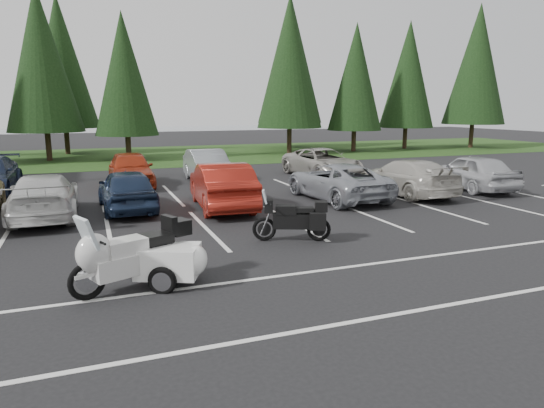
{
  "coord_description": "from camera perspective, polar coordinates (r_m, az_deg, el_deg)",
  "views": [
    {
      "loc": [
        -2.61,
        -12.52,
        3.5
      ],
      "look_at": [
        1.97,
        -0.5,
        0.93
      ],
      "focal_mm": 32.0,
      "sensor_mm": 36.0,
      "label": 1
    }
  ],
  "objects": [
    {
      "name": "car_near_4",
      "position": [
        17.33,
        -16.7,
        1.64
      ],
      "size": [
        1.89,
        4.34,
        1.46
      ],
      "primitive_type": "imported",
      "rotation": [
        0.0,
        0.0,
        3.18
      ],
      "color": "#18253D",
      "rests_on": "ground"
    },
    {
      "name": "conifer_7",
      "position": [
        39.84,
        9.82,
        14.49
      ],
      "size": [
        4.27,
        4.27,
        9.94
      ],
      "color": "#332316",
      "rests_on": "ground"
    },
    {
      "name": "car_near_6",
      "position": [
        18.84,
        7.66,
        2.67
      ],
      "size": [
        2.6,
        5.15,
        1.4
      ],
      "primitive_type": "imported",
      "rotation": [
        0.0,
        0.0,
        3.2
      ],
      "color": "gray",
      "rests_on": "ground"
    },
    {
      "name": "conifer_8",
      "position": [
        43.54,
        15.73,
        14.43
      ],
      "size": [
        4.53,
        4.53,
        10.56
      ],
      "color": "#332316",
      "rests_on": "ground"
    },
    {
      "name": "lake_water",
      "position": [
        67.93,
        -15.39,
        7.97
      ],
      "size": [
        70.0,
        50.0,
        0.02
      ],
      "primitive_type": "cube",
      "color": "slate",
      "rests_on": "ground"
    },
    {
      "name": "car_near_7",
      "position": [
        20.4,
        15.52,
        3.07
      ],
      "size": [
        2.14,
        5.01,
        1.44
      ],
      "primitive_type": "imported",
      "rotation": [
        0.0,
        0.0,
        3.17
      ],
      "color": "#B2ADA3",
      "rests_on": "ground"
    },
    {
      "name": "car_near_3",
      "position": [
        17.07,
        -25.26,
        0.83
      ],
      "size": [
        2.01,
        4.92,
        1.43
      ],
      "primitive_type": "imported",
      "rotation": [
        0.0,
        0.0,
        3.14
      ],
      "color": "silver",
      "rests_on": "ground"
    },
    {
      "name": "cargo_trailer",
      "position": [
        9.96,
        -12.11,
        -7.04
      ],
      "size": [
        2.0,
        1.61,
        0.81
      ],
      "primitive_type": null,
      "rotation": [
        0.0,
        0.0,
        -0.42
      ],
      "color": "white",
      "rests_on": "ground"
    },
    {
      "name": "ground",
      "position": [
        13.25,
        -8.78,
        -4.12
      ],
      "size": [
        120.0,
        120.0,
        0.0
      ],
      "primitive_type": "plane",
      "color": "black",
      "rests_on": "ground"
    },
    {
      "name": "touring_motorcycle",
      "position": [
        9.85,
        -16.04,
        -5.06
      ],
      "size": [
        3.0,
        1.92,
        1.59
      ],
      "primitive_type": null,
      "rotation": [
        0.0,
        0.0,
        0.39
      ],
      "color": "silver",
      "rests_on": "ground"
    },
    {
      "name": "car_far_4",
      "position": [
        24.95,
        5.96,
        4.86
      ],
      "size": [
        2.83,
        5.35,
        1.43
      ],
      "primitive_type": "imported",
      "rotation": [
        0.0,
        0.0,
        0.09
      ],
      "color": "#9C978F",
      "rests_on": "ground"
    },
    {
      "name": "adventure_motorcycle",
      "position": [
        12.79,
        2.32,
        -1.34
      ],
      "size": [
        2.43,
        1.61,
        1.4
      ],
      "primitive_type": null,
      "rotation": [
        0.0,
        0.0,
        -0.39
      ],
      "color": "black",
      "rests_on": "ground"
    },
    {
      "name": "car_far_2",
      "position": [
        22.69,
        -16.31,
        3.98
      ],
      "size": [
        1.88,
        4.59,
        1.56
      ],
      "primitive_type": "imported",
      "rotation": [
        0.0,
        0.0,
        -0.01
      ],
      "color": "#9F2D14",
      "rests_on": "ground"
    },
    {
      "name": "stall_markings",
      "position": [
        15.16,
        -10.39,
        -2.2
      ],
      "size": [
        32.0,
        16.0,
        0.01
      ],
      "primitive_type": "cube",
      "color": "silver",
      "rests_on": "ground"
    },
    {
      "name": "conifer_4",
      "position": [
        35.63,
        -25.56,
        15.14
      ],
      "size": [
        4.8,
        4.8,
        11.17
      ],
      "color": "#332316",
      "rests_on": "ground"
    },
    {
      "name": "conifer_back_c",
      "position": [
        42.87,
        2.13,
        16.66
      ],
      "size": [
        5.5,
        5.5,
        12.81
      ],
      "color": "#332316",
      "rests_on": "ground"
    },
    {
      "name": "conifer_9",
      "position": [
        46.42,
        22.96,
        14.87
      ],
      "size": [
        5.19,
        5.19,
        12.1
      ],
      "color": "#332316",
      "rests_on": "ground"
    },
    {
      "name": "conifer_6",
      "position": [
        37.71,
        2.11,
        16.2
      ],
      "size": [
        4.93,
        4.93,
        11.48
      ],
      "color": "#332316",
      "rests_on": "ground"
    },
    {
      "name": "conifer_5",
      "position": [
        34.28,
        -17.0,
        14.41
      ],
      "size": [
        4.14,
        4.14,
        9.63
      ],
      "color": "#332316",
      "rests_on": "ground"
    },
    {
      "name": "car_near_5",
      "position": [
        17.11,
        -5.93,
        2.2
      ],
      "size": [
        2.1,
        5.01,
        1.61
      ],
      "primitive_type": "imported",
      "rotation": [
        0.0,
        0.0,
        3.06
      ],
      "color": "maroon",
      "rests_on": "ground"
    },
    {
      "name": "car_near_8",
      "position": [
        22.56,
        22.45,
        3.51
      ],
      "size": [
        2.26,
        4.67,
        1.54
      ],
      "primitive_type": "imported",
      "rotation": [
        0.0,
        0.0,
        3.04
      ],
      "color": "#AEAFB3",
      "rests_on": "ground"
    },
    {
      "name": "conifer_back_b",
      "position": [
        40.17,
        -23.62,
        15.08
      ],
      "size": [
        4.97,
        4.97,
        11.58
      ],
      "color": "#332316",
      "rests_on": "ground"
    },
    {
      "name": "car_far_3",
      "position": [
        23.25,
        -7.56,
        4.45
      ],
      "size": [
        1.65,
        4.62,
        1.52
      ],
      "primitive_type": "imported",
      "rotation": [
        0.0,
        0.0,
        -0.01
      ],
      "color": "gray",
      "rests_on": "ground"
    },
    {
      "name": "grass_strip",
      "position": [
        36.78,
        -16.76,
        5.39
      ],
      "size": [
        80.0,
        16.0,
        0.01
      ],
      "primitive_type": "cube",
      "color": "#173310",
      "rests_on": "ground"
    }
  ]
}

